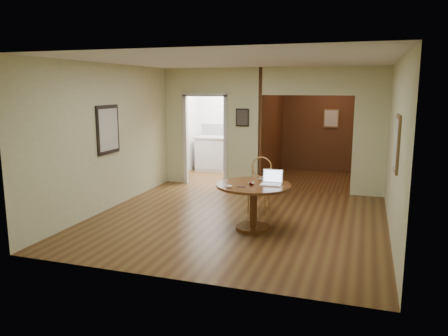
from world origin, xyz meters
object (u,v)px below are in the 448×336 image
(chair, at_px, (260,182))
(open_laptop, at_px, (272,180))
(dining_table, at_px, (254,196))
(closed_laptop, at_px, (265,180))

(chair, distance_m, open_laptop, 1.05)
(chair, xyz_separation_m, open_laptop, (0.41, -0.94, 0.25))
(chair, bearing_deg, open_laptop, -63.86)
(open_laptop, bearing_deg, chair, 111.99)
(dining_table, distance_m, open_laptop, 0.39)
(chair, distance_m, closed_laptop, 0.79)
(chair, bearing_deg, closed_laptop, -67.97)
(dining_table, distance_m, chair, 1.04)
(dining_table, bearing_deg, open_laptop, 17.79)
(dining_table, xyz_separation_m, open_laptop, (0.27, 0.09, 0.26))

